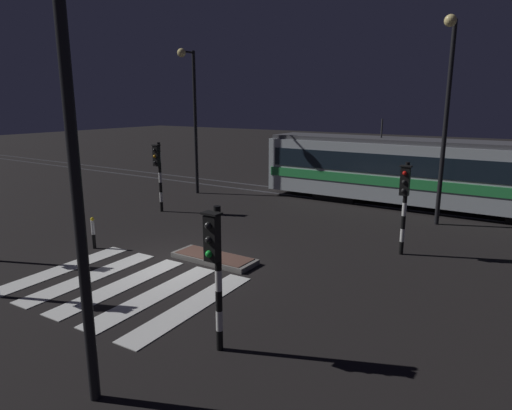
# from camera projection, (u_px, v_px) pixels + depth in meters

# --- Properties ---
(ground_plane) EXTENTS (120.00, 120.00, 0.00)m
(ground_plane) POSITION_uv_depth(u_px,v_px,m) (174.00, 264.00, 14.06)
(ground_plane) COLOR black
(rail_near) EXTENTS (80.00, 0.12, 0.03)m
(rail_near) POSITION_uv_depth(u_px,v_px,m) (324.00, 199.00, 23.22)
(rail_near) COLOR #59595E
(rail_near) RESTS_ON ground
(rail_far) EXTENTS (80.00, 0.12, 0.03)m
(rail_far) POSITION_uv_depth(u_px,v_px,m) (335.00, 195.00, 24.39)
(rail_far) COLOR #59595E
(rail_far) RESTS_ON ground
(crosswalk_zebra) EXTENTS (5.80, 4.65, 0.02)m
(crosswalk_zebra) POSITION_uv_depth(u_px,v_px,m) (121.00, 286.00, 12.36)
(crosswalk_zebra) COLOR silver
(crosswalk_zebra) RESTS_ON ground
(traffic_island) EXTENTS (2.81, 1.00, 0.18)m
(traffic_island) POSITION_uv_depth(u_px,v_px,m) (214.00, 258.00, 14.29)
(traffic_island) COLOR slate
(traffic_island) RESTS_ON ground
(traffic_light_corner_far_right) EXTENTS (0.36, 0.42, 3.08)m
(traffic_light_corner_far_right) POSITION_uv_depth(u_px,v_px,m) (405.00, 195.00, 14.40)
(traffic_light_corner_far_right) COLOR black
(traffic_light_corner_far_right) RESTS_ON ground
(traffic_light_corner_near_right) EXTENTS (0.36, 0.42, 3.02)m
(traffic_light_corner_near_right) POSITION_uv_depth(u_px,v_px,m) (215.00, 259.00, 8.67)
(traffic_light_corner_near_right) COLOR black
(traffic_light_corner_near_right) RESTS_ON ground
(traffic_light_corner_far_left) EXTENTS (0.36, 0.42, 3.18)m
(traffic_light_corner_far_left) POSITION_uv_depth(u_px,v_px,m) (158.00, 167.00, 20.18)
(traffic_light_corner_far_left) COLOR black
(traffic_light_corner_far_left) RESTS_ON ground
(street_lamp_trackside_right) EXTENTS (0.44, 1.21, 8.01)m
(street_lamp_trackside_right) POSITION_uv_depth(u_px,v_px,m) (447.00, 100.00, 17.26)
(street_lamp_trackside_right) COLOR black
(street_lamp_trackside_right) RESTS_ON ground
(street_lamp_near_kerb) EXTENTS (0.44, 1.21, 7.94)m
(street_lamp_near_kerb) POSITION_uv_depth(u_px,v_px,m) (54.00, 101.00, 6.38)
(street_lamp_near_kerb) COLOR black
(street_lamp_near_kerb) RESTS_ON ground
(street_lamp_trackside_left) EXTENTS (0.44, 1.21, 7.56)m
(street_lamp_trackside_left) POSITION_uv_depth(u_px,v_px,m) (192.00, 105.00, 23.63)
(street_lamp_trackside_left) COLOR black
(street_lamp_trackside_left) RESTS_ON ground
(tram) EXTENTS (16.20, 2.58, 4.15)m
(tram) POSITION_uv_depth(u_px,v_px,m) (430.00, 173.00, 20.77)
(tram) COLOR #B2BCC1
(tram) RESTS_ON ground
(bollard_island_edge) EXTENTS (0.12, 0.12, 1.11)m
(bollard_island_edge) POSITION_uv_depth(u_px,v_px,m) (93.00, 233.00, 15.40)
(bollard_island_edge) COLOR black
(bollard_island_edge) RESTS_ON ground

